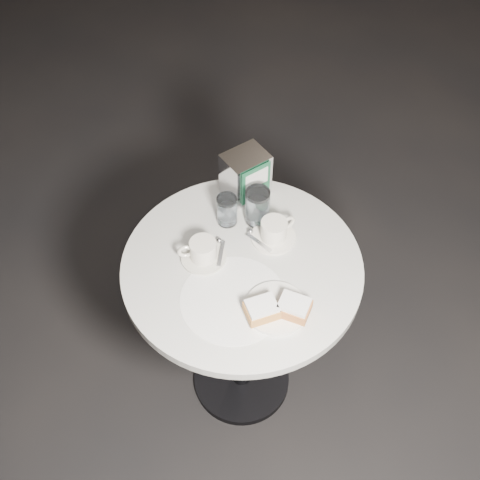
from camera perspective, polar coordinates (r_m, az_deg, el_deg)
name	(u,v)px	position (r m, az deg, el deg)	size (l,w,h in m)	color
ground	(242,380)	(2.37, 0.14, -13.16)	(7.00, 7.00, 0.00)	black
cafe_table	(242,302)	(1.89, 0.18, -5.87)	(0.70, 0.70, 0.74)	black
sugar_spill	(233,299)	(1.66, -0.65, -5.63)	(0.30, 0.30, 0.00)	white
beignet_plate	(277,308)	(1.62, 3.53, -6.47)	(0.21, 0.21, 0.06)	white
coffee_cup_left	(203,251)	(1.73, -3.55, -1.09)	(0.15, 0.15, 0.07)	beige
coffee_cup_right	(274,231)	(1.77, 3.25, 0.83)	(0.16, 0.16, 0.07)	white
water_glass_left	(227,210)	(1.80, -1.24, 2.83)	(0.08, 0.08, 0.10)	white
water_glass_right	(257,207)	(1.80, 1.66, 3.18)	(0.10, 0.10, 0.12)	silver
napkin_dispenser	(246,174)	(1.87, 0.55, 6.24)	(0.16, 0.14, 0.15)	silver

